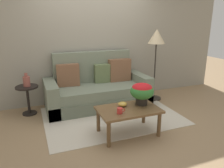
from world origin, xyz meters
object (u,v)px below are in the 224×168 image
object	(u,v)px
coffee_table	(128,112)
snack_bowl	(122,104)
couch	(97,90)
potted_plant	(142,91)
coffee_mug	(120,111)
table_vase	(27,81)
side_table	(28,95)
floor_lamp	(156,42)

from	to	relation	value
coffee_table	snack_bowl	world-z (taller)	snack_bowl
couch	potted_plant	xyz separation A→B (m)	(0.35, -1.26, 0.31)
couch	coffee_mug	bearing A→B (deg)	-94.51
table_vase	coffee_mug	bearing A→B (deg)	-50.22
couch	coffee_mug	size ratio (longest dim) A/B	17.04
side_table	snack_bowl	world-z (taller)	side_table
side_table	floor_lamp	world-z (taller)	floor_lamp
coffee_table	table_vase	world-z (taller)	table_vase
potted_plant	coffee_mug	bearing A→B (deg)	-156.65
coffee_table	snack_bowl	xyz separation A→B (m)	(-0.05, 0.12, 0.10)
potted_plant	coffee_mug	size ratio (longest dim) A/B	3.05
coffee_table	couch	bearing A→B (deg)	93.24
coffee_table	potted_plant	xyz separation A→B (m)	(0.28, 0.09, 0.29)
couch	coffee_table	size ratio (longest dim) A/B	2.22
floor_lamp	snack_bowl	bearing A→B (deg)	-138.71
side_table	table_vase	size ratio (longest dim) A/B	2.22
coffee_table	side_table	size ratio (longest dim) A/B	1.70
coffee_table	potted_plant	distance (m)	0.41
side_table	coffee_mug	world-z (taller)	side_table
couch	side_table	world-z (taller)	couch
floor_lamp	potted_plant	size ratio (longest dim) A/B	4.13
side_table	coffee_table	bearing A→B (deg)	-43.80
coffee_table	side_table	xyz separation A→B (m)	(-1.44, 1.38, 0.02)
floor_lamp	snack_bowl	xyz separation A→B (m)	(-1.28, -1.12, -0.81)
potted_plant	snack_bowl	size ratio (longest dim) A/B	2.67
side_table	floor_lamp	xyz separation A→B (m)	(2.68, -0.14, 0.90)
couch	table_vase	size ratio (longest dim) A/B	8.39
floor_lamp	snack_bowl	distance (m)	1.88
potted_plant	coffee_mug	world-z (taller)	potted_plant
snack_bowl	table_vase	size ratio (longest dim) A/B	0.56
side_table	potted_plant	xyz separation A→B (m)	(1.72, -1.30, 0.27)
potted_plant	table_vase	bearing A→B (deg)	142.93
potted_plant	snack_bowl	distance (m)	0.37
couch	table_vase	xyz separation A→B (m)	(-1.36, 0.04, 0.32)
floor_lamp	potted_plant	distance (m)	1.63
potted_plant	snack_bowl	world-z (taller)	potted_plant
floor_lamp	potted_plant	world-z (taller)	floor_lamp
potted_plant	couch	bearing A→B (deg)	105.64
coffee_table	floor_lamp	world-z (taller)	floor_lamp
coffee_mug	couch	bearing A→B (deg)	85.49
side_table	potted_plant	size ratio (longest dim) A/B	1.48
coffee_mug	snack_bowl	distance (m)	0.28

